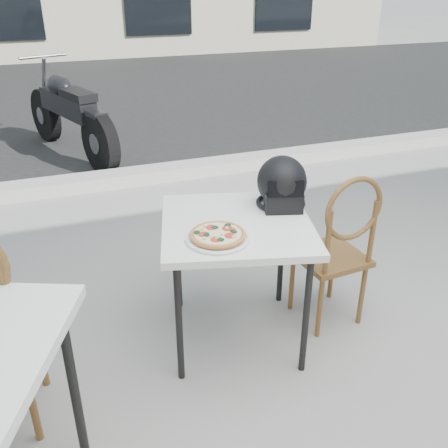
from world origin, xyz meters
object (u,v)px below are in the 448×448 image
object	(u,v)px
pizza	(218,234)
plate	(218,238)
helmet	(282,185)
motorcycle	(69,115)
cafe_chair_main	(339,243)
cafe_table_main	(237,233)

from	to	relation	value
pizza	plate	bearing A→B (deg)	-92.81
helmet	motorcycle	xyz separation A→B (m)	(-0.83, 3.43, -0.37)
plate	cafe_chair_main	world-z (taller)	cafe_chair_main
cafe_chair_main	pizza	bearing A→B (deg)	0.56
helmet	cafe_chair_main	bearing A→B (deg)	-17.77
pizza	cafe_chair_main	xyz separation A→B (m)	(0.71, 0.06, -0.22)
cafe_table_main	pizza	bearing A→B (deg)	-136.54
pizza	helmet	distance (m)	0.51
cafe_table_main	motorcycle	distance (m)	3.58
cafe_table_main	plate	size ratio (longest dim) A/B	2.55
motorcycle	cafe_table_main	bearing A→B (deg)	-99.92
cafe_chair_main	motorcycle	bearing A→B (deg)	-77.50
motorcycle	plate	bearing A→B (deg)	-102.61
pizza	motorcycle	size ratio (longest dim) A/B	0.16
pizza	helmet	size ratio (longest dim) A/B	0.94
cafe_chair_main	motorcycle	xyz separation A→B (m)	(-1.09, 3.62, -0.07)
cafe_table_main	helmet	xyz separation A→B (m)	(0.29, 0.10, 0.18)
plate	motorcycle	xyz separation A→B (m)	(-0.39, 3.68, -0.27)
pizza	helmet	bearing A→B (deg)	28.74
cafe_table_main	pizza	size ratio (longest dim) A/B	2.87
pizza	helmet	xyz separation A→B (m)	(0.44, 0.24, 0.09)
plate	helmet	bearing A→B (deg)	28.76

